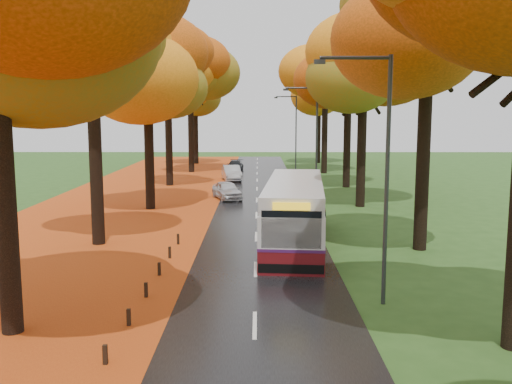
{
  "coord_description": "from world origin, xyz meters",
  "views": [
    {
      "loc": [
        0.1,
        -10.02,
        6.23
      ],
      "look_at": [
        0.0,
        15.88,
        2.6
      ],
      "focal_mm": 40.0,
      "sensor_mm": 36.0,
      "label": 1
    }
  ],
  "objects_px": {
    "streetlamp_far": "(294,126)",
    "bus": "(295,211)",
    "streetlamp_mid": "(313,134)",
    "car_white": "(227,190)",
    "car_dark": "(235,166)",
    "streetlamp_near": "(380,161)",
    "car_silver": "(232,173)"
  },
  "relations": [
    {
      "from": "car_silver",
      "to": "car_dark",
      "type": "height_order",
      "value": "car_silver"
    },
    {
      "from": "streetlamp_mid",
      "to": "bus",
      "type": "height_order",
      "value": "streetlamp_mid"
    },
    {
      "from": "car_white",
      "to": "car_silver",
      "type": "xyz_separation_m",
      "value": [
        -0.19,
        11.17,
        0.05
      ]
    },
    {
      "from": "streetlamp_near",
      "to": "car_dark",
      "type": "xyz_separation_m",
      "value": [
        -6.3,
        42.12,
        -4.11
      ]
    },
    {
      "from": "streetlamp_mid",
      "to": "bus",
      "type": "xyz_separation_m",
      "value": [
        -2.11,
        -13.38,
        -3.11
      ]
    },
    {
      "from": "streetlamp_far",
      "to": "streetlamp_mid",
      "type": "bearing_deg",
      "value": -90.0
    },
    {
      "from": "streetlamp_far",
      "to": "bus",
      "type": "distance_m",
      "value": 35.58
    },
    {
      "from": "car_silver",
      "to": "car_dark",
      "type": "relative_size",
      "value": 1.08
    },
    {
      "from": "streetlamp_near",
      "to": "streetlamp_far",
      "type": "distance_m",
      "value": 44.0
    },
    {
      "from": "streetlamp_near",
      "to": "car_silver",
      "type": "height_order",
      "value": "streetlamp_near"
    },
    {
      "from": "streetlamp_near",
      "to": "bus",
      "type": "bearing_deg",
      "value": 103.74
    },
    {
      "from": "bus",
      "to": "car_white",
      "type": "height_order",
      "value": "bus"
    },
    {
      "from": "streetlamp_near",
      "to": "car_dark",
      "type": "height_order",
      "value": "streetlamp_near"
    },
    {
      "from": "car_silver",
      "to": "car_dark",
      "type": "bearing_deg",
      "value": 80.62
    },
    {
      "from": "streetlamp_far",
      "to": "car_white",
      "type": "bearing_deg",
      "value": -105.79
    },
    {
      "from": "car_white",
      "to": "car_dark",
      "type": "relative_size",
      "value": 0.96
    },
    {
      "from": "streetlamp_near",
      "to": "car_white",
      "type": "distance_m",
      "value": 23.64
    },
    {
      "from": "bus",
      "to": "car_silver",
      "type": "distance_m",
      "value": 25.39
    },
    {
      "from": "car_white",
      "to": "car_dark",
      "type": "xyz_separation_m",
      "value": [
        -0.21,
        19.63,
        -0.07
      ]
    },
    {
      "from": "bus",
      "to": "car_dark",
      "type": "relative_size",
      "value": 2.96
    },
    {
      "from": "streetlamp_mid",
      "to": "car_silver",
      "type": "xyz_separation_m",
      "value": [
        -6.27,
        11.65,
        -3.98
      ]
    },
    {
      "from": "car_white",
      "to": "streetlamp_far",
      "type": "bearing_deg",
      "value": 55.22
    },
    {
      "from": "bus",
      "to": "car_white",
      "type": "distance_m",
      "value": 14.46
    },
    {
      "from": "streetlamp_near",
      "to": "streetlamp_mid",
      "type": "height_order",
      "value": "same"
    },
    {
      "from": "bus",
      "to": "car_dark",
      "type": "distance_m",
      "value": 33.77
    },
    {
      "from": "car_silver",
      "to": "bus",
      "type": "bearing_deg",
      "value": -90.1
    },
    {
      "from": "car_white",
      "to": "car_silver",
      "type": "distance_m",
      "value": 11.17
    },
    {
      "from": "streetlamp_far",
      "to": "car_white",
      "type": "relative_size",
      "value": 2.13
    },
    {
      "from": "streetlamp_mid",
      "to": "streetlamp_far",
      "type": "xyz_separation_m",
      "value": [
        0.0,
        22.0,
        0.0
      ]
    },
    {
      "from": "streetlamp_far",
      "to": "bus",
      "type": "height_order",
      "value": "streetlamp_far"
    },
    {
      "from": "streetlamp_far",
      "to": "bus",
      "type": "bearing_deg",
      "value": -93.41
    },
    {
      "from": "streetlamp_far",
      "to": "bus",
      "type": "xyz_separation_m",
      "value": [
        -2.11,
        -35.38,
        -3.11
      ]
    }
  ]
}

